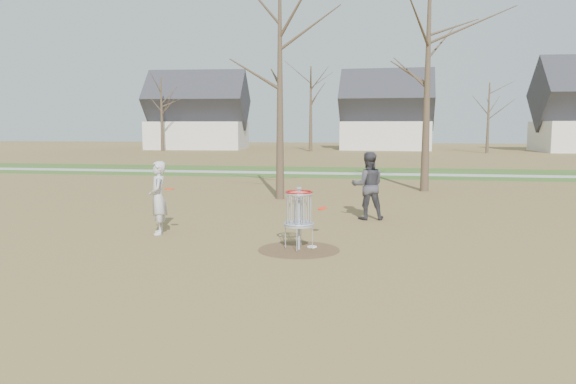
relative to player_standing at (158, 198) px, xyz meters
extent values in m
plane|color=brown|center=(3.76, -1.21, -0.92)|extent=(160.00, 160.00, 0.00)
cube|color=#2D5119|center=(3.76, 19.79, -0.92)|extent=(160.00, 8.00, 0.01)
cube|color=#9E9E99|center=(3.76, 18.79, -0.91)|extent=(160.00, 1.50, 0.01)
cylinder|color=#47331E|center=(3.76, -1.21, -0.92)|extent=(1.80, 1.80, 0.01)
imported|color=silver|center=(0.00, 0.00, 0.00)|extent=(0.66, 0.79, 1.84)
imported|color=#39383D|center=(5.12, 3.17, 0.07)|extent=(1.07, 0.90, 1.97)
cylinder|color=white|center=(4.01, -0.93, -0.90)|extent=(0.22, 0.22, 0.02)
cylinder|color=#FC2B0D|center=(4.11, 0.29, -0.21)|extent=(0.23, 0.22, 0.10)
cylinder|color=#FF350D|center=(0.36, -0.15, 0.25)|extent=(0.22, 0.22, 0.02)
cylinder|color=#9EA3AD|center=(3.76, -1.21, -0.25)|extent=(0.05, 0.05, 1.35)
cylinder|color=#9EA3AD|center=(3.76, -1.21, -0.37)|extent=(0.64, 0.64, 0.04)
torus|color=#9EA3AD|center=(3.76, -1.21, 0.33)|extent=(0.60, 0.60, 0.04)
torus|color=#B3120B|center=(3.76, -1.21, 0.36)|extent=(0.60, 0.60, 0.04)
cone|color=#382B1E|center=(1.76, 7.29, 2.83)|extent=(0.32, 0.32, 7.50)
cone|color=#382B1E|center=(7.26, 10.79, 3.33)|extent=(0.36, 0.36, 8.50)
cone|color=#382B1E|center=(-18.24, 44.79, 3.08)|extent=(0.36, 0.36, 8.00)
cone|color=#382B1E|center=(-2.24, 46.79, 3.58)|extent=(0.40, 0.40, 9.00)
cone|color=#382B1E|center=(15.76, 45.79, 2.58)|extent=(0.32, 0.32, 7.00)
cube|color=silver|center=(-16.24, 50.79, 0.68)|extent=(11.46, 7.75, 3.20)
pyramid|color=#2D2D33|center=(-16.24, 50.79, 4.06)|extent=(12.01, 7.79, 3.55)
cube|color=silver|center=(5.76, 52.79, 0.68)|extent=(10.24, 7.34, 3.20)
pyramid|color=#2D2D33|center=(5.76, 52.79, 4.06)|extent=(10.74, 7.36, 3.55)
camera|label=1|loc=(5.57, -13.19, 1.79)|focal=35.00mm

